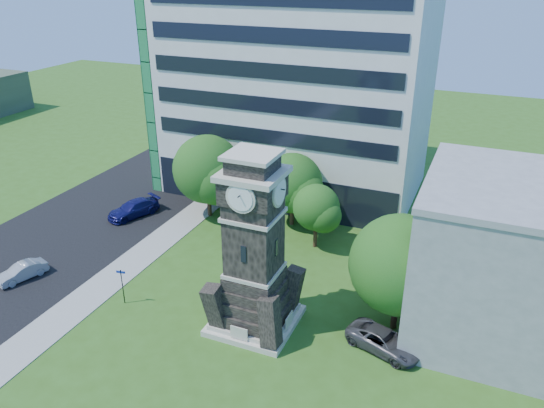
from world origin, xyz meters
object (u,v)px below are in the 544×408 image
at_px(car_east_lot, 384,341).
at_px(street_sign, 122,283).
at_px(clock_tower, 254,256).
at_px(car_street_mid, 22,272).
at_px(car_street_north, 133,209).
at_px(park_bench, 267,338).

bearing_deg(car_east_lot, street_sign, 115.35).
distance_m(clock_tower, street_sign, 10.36).
relative_size(car_street_mid, street_sign, 1.36).
relative_size(clock_tower, car_street_north, 2.38).
bearing_deg(car_street_mid, car_east_lot, 24.58).
relative_size(car_street_north, car_east_lot, 1.06).
height_order(car_street_mid, car_east_lot, car_east_lot).
relative_size(car_street_mid, park_bench, 2.15).
bearing_deg(street_sign, clock_tower, -1.20).
relative_size(car_east_lot, street_sign, 1.76).
bearing_deg(clock_tower, car_east_lot, 4.74).
bearing_deg(clock_tower, car_street_north, 149.29).
relative_size(park_bench, street_sign, 0.63).
bearing_deg(car_east_lot, clock_tower, 112.89).
distance_m(car_street_mid, car_street_north, 12.59).
height_order(clock_tower, car_street_mid, clock_tower).
bearing_deg(park_bench, clock_tower, 146.35).
bearing_deg(car_street_north, clock_tower, -8.52).
distance_m(car_street_north, park_bench, 22.81).
relative_size(clock_tower, street_sign, 4.43).
height_order(car_street_north, park_bench, car_street_north).
height_order(car_east_lot, park_bench, car_east_lot).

